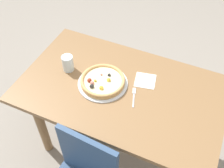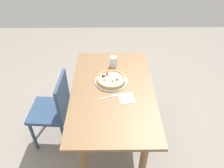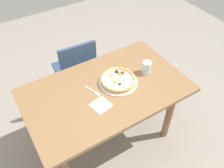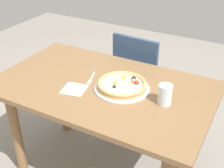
# 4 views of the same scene
# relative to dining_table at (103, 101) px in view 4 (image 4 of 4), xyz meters

# --- Properties ---
(dining_table) EXTENTS (1.38, 0.83, 0.76)m
(dining_table) POSITION_rel_dining_table_xyz_m (0.00, 0.00, 0.00)
(dining_table) COLOR olive
(dining_table) RESTS_ON ground
(chair_near) EXTENTS (0.43, 0.43, 0.90)m
(chair_near) POSITION_rel_dining_table_xyz_m (0.00, -0.63, -0.14)
(chair_near) COLOR navy
(chair_near) RESTS_ON ground
(plate) EXTENTS (0.34, 0.34, 0.01)m
(plate) POSITION_rel_dining_table_xyz_m (-0.13, -0.01, 0.13)
(plate) COLOR silver
(plate) RESTS_ON dining_table
(pizza) EXTENTS (0.30, 0.30, 0.05)m
(pizza) POSITION_rel_dining_table_xyz_m (-0.13, -0.02, 0.15)
(pizza) COLOR tan
(pizza) RESTS_ON plate
(fork) EXTENTS (0.07, 0.16, 0.00)m
(fork) POSITION_rel_dining_table_xyz_m (0.10, -0.03, 0.12)
(fork) COLOR silver
(fork) RESTS_ON dining_table
(drinking_glass) EXTENTS (0.08, 0.08, 0.12)m
(drinking_glass) POSITION_rel_dining_table_xyz_m (-0.42, 0.01, 0.18)
(drinking_glass) COLOR silver
(drinking_glass) RESTS_ON dining_table
(napkin) EXTENTS (0.17, 0.17, 0.00)m
(napkin) POSITION_rel_dining_table_xyz_m (0.12, 0.13, 0.12)
(napkin) COLOR white
(napkin) RESTS_ON dining_table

